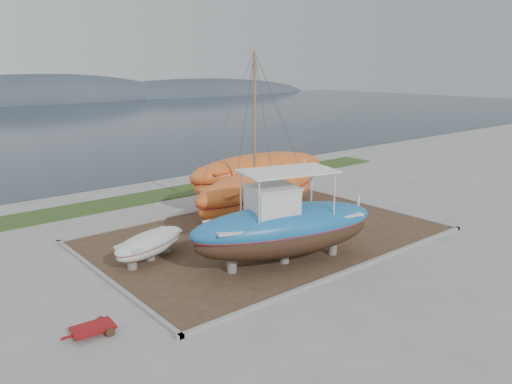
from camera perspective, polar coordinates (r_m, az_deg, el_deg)
ground at (r=24.62m, az=7.27°, el=-7.39°), size 140.00×140.00×0.00m
dirt_patch at (r=27.31m, az=1.13°, el=-5.00°), size 18.00×12.00×0.06m
curb_frame at (r=27.29m, az=1.13°, el=-4.91°), size 18.60×12.60×0.15m
grass_strip at (r=36.42m, az=-10.77°, el=-0.30°), size 44.00×3.00×0.08m
blue_caique at (r=22.92m, az=3.32°, el=-2.93°), size 9.63×5.14×4.42m
white_dinghy at (r=24.25m, az=-12.03°, el=-6.14°), size 4.63×3.09×1.30m
orange_sailboat at (r=27.98m, az=0.51°, el=5.80°), size 10.33×4.76×9.73m
orange_bare_hull at (r=32.73m, az=0.38°, el=1.37°), size 10.42×3.81×3.35m
red_trailer at (r=18.75m, az=-18.14°, el=-14.79°), size 2.19×1.21×0.30m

